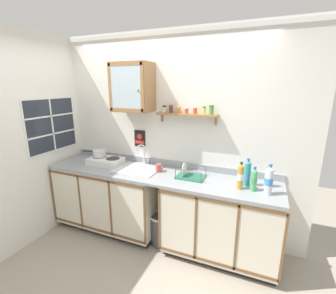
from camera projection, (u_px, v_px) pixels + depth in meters
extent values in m
plane|color=#9E9384|center=(148.00, 250.00, 2.87)|extent=(5.92, 5.92, 0.00)
cube|color=silver|center=(167.00, 137.00, 3.08)|extent=(3.52, 0.05, 2.61)
cube|color=white|center=(166.00, 32.00, 2.73)|extent=(3.52, 0.02, 0.05)
cube|color=silver|center=(23.00, 142.00, 2.81)|extent=(0.05, 3.38, 2.61)
cube|color=black|center=(113.00, 222.00, 3.40)|extent=(1.40, 0.56, 0.08)
cube|color=beige|center=(110.00, 195.00, 3.26)|extent=(1.43, 0.62, 0.81)
cube|color=brown|center=(92.00, 179.00, 2.89)|extent=(1.43, 0.01, 0.03)
cube|color=brown|center=(97.00, 230.00, 3.07)|extent=(1.43, 0.01, 0.03)
cube|color=brown|center=(53.00, 196.00, 3.24)|extent=(0.02, 0.01, 0.74)
cube|color=brown|center=(80.00, 202.00, 3.07)|extent=(0.02, 0.01, 0.74)
cube|color=brown|center=(110.00, 209.00, 2.89)|extent=(0.02, 0.01, 0.74)
cube|color=brown|center=(145.00, 217.00, 2.71)|extent=(0.02, 0.01, 0.74)
cube|color=black|center=(219.00, 250.00, 2.83)|extent=(1.24, 0.56, 0.08)
cube|color=beige|center=(221.00, 218.00, 2.69)|extent=(1.27, 0.62, 0.81)
cube|color=brown|center=(217.00, 202.00, 2.32)|extent=(1.27, 0.01, 0.03)
cube|color=brown|center=(214.00, 263.00, 2.50)|extent=(1.27, 0.01, 0.03)
cube|color=brown|center=(159.00, 221.00, 2.64)|extent=(0.02, 0.01, 0.74)
cube|color=brown|center=(195.00, 229.00, 2.49)|extent=(0.02, 0.01, 0.74)
cube|color=brown|center=(236.00, 239.00, 2.33)|extent=(0.02, 0.01, 0.74)
cube|color=brown|center=(283.00, 250.00, 2.18)|extent=(0.02, 0.01, 0.74)
cube|color=gray|center=(157.00, 174.00, 2.88)|extent=(2.88, 0.65, 0.03)
cube|color=gray|center=(166.00, 163.00, 3.14)|extent=(2.88, 0.02, 0.08)
cube|color=silver|center=(137.00, 169.00, 3.00)|extent=(0.55, 0.44, 0.01)
cube|color=slate|center=(138.00, 178.00, 3.03)|extent=(0.47, 0.36, 0.01)
cube|color=slate|center=(144.00, 170.00, 3.18)|extent=(0.47, 0.01, 0.13)
cube|color=slate|center=(130.00, 179.00, 2.86)|extent=(0.47, 0.01, 0.13)
cylinder|color=#4C4C51|center=(138.00, 179.00, 3.03)|extent=(0.04, 0.04, 0.01)
cylinder|color=silver|center=(144.00, 163.00, 3.22)|extent=(0.05, 0.05, 0.02)
cylinder|color=silver|center=(144.00, 155.00, 3.19)|extent=(0.02, 0.02, 0.19)
torus|color=silver|center=(142.00, 150.00, 3.11)|extent=(0.15, 0.02, 0.15)
cylinder|color=silver|center=(148.00, 161.00, 3.19)|extent=(0.02, 0.02, 0.05)
cube|color=silver|center=(106.00, 161.00, 3.19)|extent=(0.45, 0.29, 0.09)
cylinder|color=#2D2D2D|center=(100.00, 157.00, 3.24)|extent=(0.18, 0.18, 0.01)
cylinder|color=#2D2D2D|center=(113.00, 158.00, 3.16)|extent=(0.18, 0.18, 0.01)
cylinder|color=black|center=(93.00, 163.00, 3.12)|extent=(0.03, 0.02, 0.03)
cylinder|color=black|center=(106.00, 165.00, 3.04)|extent=(0.03, 0.02, 0.03)
cylinder|color=silver|center=(100.00, 153.00, 3.23)|extent=(0.17, 0.17, 0.08)
torus|color=silver|center=(99.00, 150.00, 3.22)|extent=(0.18, 0.18, 0.01)
cylinder|color=black|center=(88.00, 151.00, 3.24)|extent=(0.15, 0.06, 0.02)
cylinder|color=teal|center=(247.00, 174.00, 2.50)|extent=(0.07, 0.07, 0.25)
cone|color=teal|center=(248.00, 162.00, 2.46)|extent=(0.06, 0.06, 0.03)
cylinder|color=#2D59B2|center=(249.00, 159.00, 2.45)|extent=(0.03, 0.03, 0.02)
cylinder|color=#3F8CCC|center=(247.00, 176.00, 2.50)|extent=(0.07, 0.07, 0.07)
cylinder|color=white|center=(268.00, 179.00, 2.48)|extent=(0.07, 0.07, 0.17)
cone|color=white|center=(269.00, 170.00, 2.46)|extent=(0.06, 0.06, 0.03)
cylinder|color=#262626|center=(269.00, 168.00, 2.45)|extent=(0.03, 0.03, 0.02)
cylinder|color=#3F8CCC|center=(268.00, 180.00, 2.49)|extent=(0.07, 0.07, 0.05)
cylinder|color=silver|center=(269.00, 182.00, 2.29)|extent=(0.07, 0.07, 0.26)
cone|color=silver|center=(270.00, 168.00, 2.25)|extent=(0.07, 0.07, 0.03)
cylinder|color=#2D59B2|center=(271.00, 165.00, 2.25)|extent=(0.03, 0.03, 0.02)
cylinder|color=#3F8CCC|center=(269.00, 181.00, 2.29)|extent=(0.08, 0.08, 0.07)
cylinder|color=gold|center=(240.00, 178.00, 2.42)|extent=(0.06, 0.06, 0.25)
cone|color=gold|center=(241.00, 165.00, 2.38)|extent=(0.06, 0.06, 0.03)
cylinder|color=#262626|center=(242.00, 163.00, 2.38)|extent=(0.03, 0.03, 0.02)
cylinder|color=white|center=(240.00, 177.00, 2.42)|extent=(0.06, 0.06, 0.07)
cylinder|color=#4CB266|center=(254.00, 181.00, 2.38)|extent=(0.06, 0.06, 0.21)
cone|color=#4CB266|center=(255.00, 170.00, 2.35)|extent=(0.06, 0.06, 0.03)
cylinder|color=#2D59B2|center=(255.00, 168.00, 2.34)|extent=(0.03, 0.03, 0.02)
cylinder|color=#4C9959|center=(254.00, 180.00, 2.38)|extent=(0.06, 0.06, 0.06)
cube|color=#26664C|center=(191.00, 177.00, 2.75)|extent=(0.33, 0.25, 0.01)
cylinder|color=#4C4F54|center=(175.00, 174.00, 2.69)|extent=(0.01, 0.01, 0.10)
cylinder|color=#4C4F54|center=(201.00, 177.00, 2.58)|extent=(0.01, 0.01, 0.10)
cylinder|color=#4C4F54|center=(182.00, 167.00, 2.89)|extent=(0.01, 0.01, 0.10)
cylinder|color=#4C4F54|center=(206.00, 171.00, 2.78)|extent=(0.01, 0.01, 0.10)
cylinder|color=#4C4F54|center=(188.00, 171.00, 2.62)|extent=(0.30, 0.01, 0.01)
cylinder|color=#4C4F54|center=(194.00, 165.00, 2.82)|extent=(0.30, 0.01, 0.01)
cylinder|color=white|center=(184.00, 169.00, 2.76)|extent=(0.01, 0.16, 0.16)
cylinder|color=#B24C47|center=(159.00, 168.00, 2.92)|extent=(0.08, 0.08, 0.10)
torus|color=#B24C47|center=(162.00, 167.00, 2.94)|extent=(0.05, 0.06, 0.07)
cube|color=#996B42|center=(133.00, 87.00, 2.90)|extent=(0.49, 0.31, 0.59)
cube|color=silver|center=(126.00, 87.00, 2.75)|extent=(0.40, 0.01, 0.49)
cube|color=#996B42|center=(110.00, 87.00, 2.83)|extent=(0.04, 0.01, 0.56)
cube|color=#996B42|center=(142.00, 88.00, 2.67)|extent=(0.04, 0.01, 0.56)
cube|color=#996B42|center=(125.00, 63.00, 2.68)|extent=(0.46, 0.01, 0.05)
cube|color=#996B42|center=(127.00, 110.00, 2.82)|extent=(0.46, 0.01, 0.05)
sphere|color=olive|center=(138.00, 90.00, 2.68)|extent=(0.02, 0.02, 0.02)
cube|color=#996B42|center=(187.00, 114.00, 2.80)|extent=(0.75, 0.14, 0.02)
cube|color=#996B42|center=(162.00, 117.00, 3.00)|extent=(0.02, 0.03, 0.10)
cube|color=#996B42|center=(216.00, 121.00, 2.74)|extent=(0.02, 0.03, 0.10)
cylinder|color=silver|center=(164.00, 110.00, 2.91)|extent=(0.05, 0.05, 0.07)
cylinder|color=black|center=(164.00, 106.00, 2.90)|extent=(0.05, 0.05, 0.02)
cylinder|color=#4C3326|center=(171.00, 109.00, 2.86)|extent=(0.05, 0.05, 0.08)
cylinder|color=red|center=(171.00, 105.00, 2.84)|extent=(0.05, 0.05, 0.02)
cylinder|color=tan|center=(179.00, 110.00, 2.82)|extent=(0.04, 0.04, 0.07)
cylinder|color=yellow|center=(179.00, 107.00, 2.81)|extent=(0.05, 0.05, 0.02)
cylinder|color=#CC4C33|center=(187.00, 111.00, 2.79)|extent=(0.05, 0.05, 0.06)
cylinder|color=white|center=(187.00, 108.00, 2.78)|extent=(0.05, 0.05, 0.02)
cylinder|color=#CC4C33|center=(195.00, 111.00, 2.75)|extent=(0.05, 0.05, 0.07)
cylinder|color=white|center=(195.00, 107.00, 2.74)|extent=(0.05, 0.05, 0.02)
cylinder|color=#E0C659|center=(204.00, 111.00, 2.72)|extent=(0.04, 0.04, 0.07)
cylinder|color=#33723F|center=(204.00, 107.00, 2.70)|extent=(0.04, 0.04, 0.02)
cylinder|color=#598C3F|center=(211.00, 111.00, 2.68)|extent=(0.05, 0.05, 0.09)
cylinder|color=#33723F|center=(212.00, 106.00, 2.67)|extent=(0.05, 0.05, 0.02)
cube|color=black|center=(140.00, 138.00, 3.21)|extent=(0.16, 0.01, 0.23)
cube|color=red|center=(140.00, 142.00, 3.22)|extent=(0.14, 0.00, 0.04)
cylinder|color=red|center=(140.00, 137.00, 3.20)|extent=(0.07, 0.00, 0.07)
cube|color=#262D38|center=(52.00, 125.00, 3.12)|extent=(0.01, 0.75, 0.68)
cube|color=white|center=(51.00, 125.00, 3.13)|extent=(0.02, 0.80, 0.72)
cube|color=white|center=(52.00, 125.00, 3.12)|extent=(0.01, 0.02, 0.68)
cube|color=white|center=(53.00, 134.00, 3.15)|extent=(0.01, 0.75, 0.02)
cube|color=white|center=(51.00, 116.00, 3.09)|extent=(0.01, 0.75, 0.02)
cylinder|color=#4C4C51|center=(161.00, 230.00, 2.97)|extent=(0.25, 0.25, 0.39)
torus|color=white|center=(160.00, 216.00, 2.92)|extent=(0.28, 0.28, 0.02)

